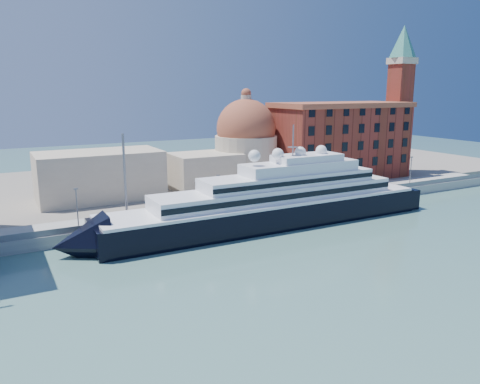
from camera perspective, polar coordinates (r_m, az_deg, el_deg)
ground at (r=79.88m, az=7.18°, el=-9.04°), size 400.00×400.00×0.00m
quay at (r=107.54m, az=-3.34°, el=-2.61°), size 180.00×10.00×2.50m
land at (r=144.88m, az=-10.21°, el=1.03°), size 260.00×72.00×2.00m
quay_fence at (r=103.13m, az=-2.29°, el=-2.19°), size 180.00×0.10×1.20m
superyacht at (r=100.08m, az=2.49°, el=-1.90°), size 84.83×11.76×25.35m
warehouse at (r=148.27m, az=12.14°, el=6.21°), size 43.00×19.00×23.25m
campanile at (r=164.06m, az=18.93°, el=11.64°), size 8.40×8.40×47.00m
church at (r=129.43m, az=-5.28°, el=4.28°), size 66.00×18.00×25.50m
lamp_posts at (r=99.46m, az=-9.60°, el=1.08°), size 120.80×2.40×18.00m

